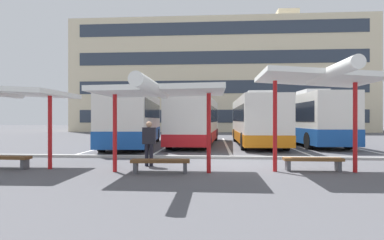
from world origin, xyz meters
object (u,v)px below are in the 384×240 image
coach_bus_3 (305,120)px  waiting_shelter_1 (160,92)px  coach_bus_1 (196,121)px  waiting_passenger_0 (149,140)px  coach_bus_0 (135,119)px  bench_2 (313,161)px  waiting_shelter_0 (5,93)px  bench_0 (8,159)px  coach_bus_2 (256,121)px  waiting_shelter_2 (317,80)px  bench_1 (160,163)px

coach_bus_3 → waiting_shelter_1: size_ratio=2.33×
coach_bus_1 → waiting_passenger_0: 10.45m
coach_bus_0 → bench_2: bearing=-47.6°
waiting_shelter_0 → bench_0: 2.35m
coach_bus_2 → waiting_shelter_1: bearing=-112.1°
coach_bus_1 → bench_2: (4.58, -11.03, -1.28)m
coach_bus_2 → bench_2: size_ratio=5.15×
coach_bus_1 → waiting_shelter_2: bearing=-68.3°
coach_bus_2 → coach_bus_3: (3.62, 1.39, 0.07)m
waiting_shelter_0 → bench_2: bearing=2.6°
waiting_shelter_1 → coach_bus_3: bearing=57.1°
bench_2 → coach_bus_0: bearing=132.4°
bench_1 → bench_2: size_ratio=0.98×
coach_bus_2 → waiting_shelter_0: 14.95m
waiting_shelter_1 → bench_1: waiting_shelter_1 is taller
coach_bus_2 → bench_0: coach_bus_2 is taller
coach_bus_1 → coach_bus_2: 4.15m
coach_bus_1 → bench_0: coach_bus_1 is taller
coach_bus_1 → bench_1: 11.90m
coach_bus_0 → coach_bus_1: (3.98, 1.65, -0.12)m
waiting_shelter_2 → bench_1: bearing=-176.3°
waiting_shelter_1 → bench_2: 5.65m
coach_bus_2 → coach_bus_3: 3.88m
bench_0 → waiting_shelter_1: size_ratio=0.33×
bench_0 → waiting_shelter_2: bearing=-0.9°
waiting_shelter_2 → waiting_shelter_1: bearing=-175.2°
coach_bus_3 → bench_0: (-13.77, -12.14, -1.37)m
coach_bus_0 → waiting_shelter_2: (8.56, -9.84, 1.29)m
coach_bus_0 → bench_1: bearing=-71.1°
coach_bus_2 → waiting_shelter_0: bearing=-132.9°
coach_bus_3 → coach_bus_0: bearing=-168.1°
bench_1 → waiting_passenger_0: 1.73m
waiting_shelter_2 → coach_bus_3: bearing=75.6°
coach_bus_1 → waiting_passenger_0: (-1.19, -10.36, -0.66)m
coach_bus_1 → waiting_shelter_2: 12.46m
waiting_passenger_0 → bench_2: bearing=-6.6°
coach_bus_2 → bench_0: size_ratio=6.33×
coach_bus_2 → waiting_shelter_1: 12.30m
waiting_shelter_1 → bench_2: waiting_shelter_1 is taller
bench_2 → waiting_passenger_0: bearing=173.4°
coach_bus_3 → waiting_shelter_0: size_ratio=2.35×
coach_bus_2 → coach_bus_3: coach_bus_3 is taller
bench_0 → waiting_passenger_0: 4.98m
coach_bus_2 → bench_0: bearing=-133.4°
coach_bus_0 → bench_2: 12.78m
coach_bus_1 → coach_bus_2: coach_bus_2 is taller
waiting_shelter_0 → waiting_passenger_0: 5.26m
waiting_shelter_1 → waiting_passenger_0: size_ratio=2.90×
waiting_shelter_0 → waiting_shelter_1: 5.54m
waiting_shelter_0 → waiting_passenger_0: size_ratio=2.88×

